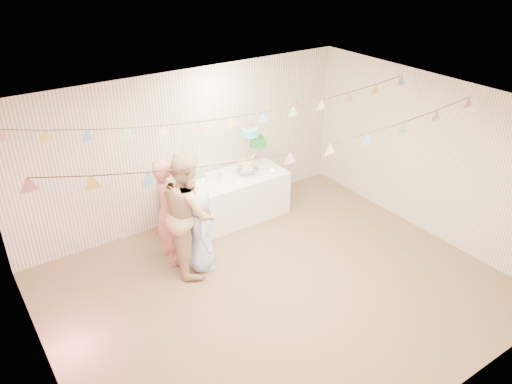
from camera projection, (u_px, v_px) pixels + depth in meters
floor at (276, 289)px, 7.05m from camera, size 6.00×6.00×0.00m
ceiling at (281, 114)px, 5.83m from camera, size 6.00×6.00×0.00m
back_wall at (188, 148)px, 8.26m from camera, size 6.00×6.00×0.00m
front_wall at (439, 321)px, 4.61m from camera, size 6.00×6.00×0.00m
left_wall at (35, 295)px, 4.94m from camera, size 5.00×5.00×0.00m
right_wall at (429, 157)px, 7.93m from camera, size 5.00×5.00×0.00m
table at (227, 199)px, 8.56m from camera, size 2.10×0.84×0.79m
cake_stand at (252, 150)px, 8.52m from camera, size 0.73×0.43×0.81m
cake_bottom at (247, 171)px, 8.55m from camera, size 0.31×0.31×0.15m
cake_middle at (258, 149)px, 8.70m from camera, size 0.27×0.27×0.22m
cake_top_tier at (250, 140)px, 8.36m from camera, size 0.25×0.25×0.19m
platter at (200, 190)px, 8.09m from camera, size 0.35×0.35×0.02m
posy at (220, 177)px, 8.35m from camera, size 0.14×0.14×0.16m
person_adult_a at (168, 211)px, 7.31m from camera, size 0.46×0.65×1.68m
person_adult_b at (189, 213)px, 7.11m from camera, size 0.90×1.04×1.86m
person_child at (200, 230)px, 7.22m from camera, size 0.59×0.72×1.28m
bunting_back at (231, 109)px, 6.75m from camera, size 5.60×1.10×0.40m
bunting_front at (290, 141)px, 5.81m from camera, size 5.60×0.90×0.36m
tealight_0 at (188, 194)px, 7.86m from camera, size 0.04×0.04×0.03m
tealight_1 at (203, 179)px, 8.33m from camera, size 0.04×0.04×0.03m
tealight_2 at (239, 181)px, 8.26m from camera, size 0.04×0.04×0.03m
tealight_3 at (237, 168)px, 8.71m from camera, size 0.04×0.04×0.03m
tealight_4 at (272, 170)px, 8.65m from camera, size 0.04×0.04×0.03m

